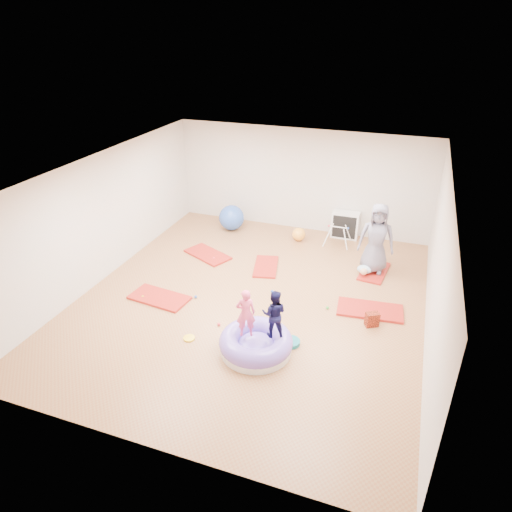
% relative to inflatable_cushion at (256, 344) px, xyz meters
% --- Properties ---
extents(room, '(7.01, 8.01, 2.81)m').
position_rel_inflatable_cushion_xyz_m(room, '(-0.65, 1.55, 1.24)').
color(room, '#996F44').
rests_on(room, ground).
extents(gym_mat_front_left, '(1.33, 0.77, 0.05)m').
position_rel_inflatable_cushion_xyz_m(gym_mat_front_left, '(-2.51, 0.93, -0.14)').
color(gym_mat_front_left, '#9B2005').
rests_on(gym_mat_front_left, ground).
extents(gym_mat_mid_left, '(1.34, 1.06, 0.05)m').
position_rel_inflatable_cushion_xyz_m(gym_mat_mid_left, '(-2.39, 3.10, -0.14)').
color(gym_mat_mid_left, '#9B2005').
rests_on(gym_mat_mid_left, ground).
extents(gym_mat_center_back, '(0.77, 1.16, 0.04)m').
position_rel_inflatable_cushion_xyz_m(gym_mat_center_back, '(-0.81, 3.00, -0.14)').
color(gym_mat_center_back, '#9B2005').
rests_on(gym_mat_center_back, ground).
extents(gym_mat_right, '(1.37, 0.78, 0.05)m').
position_rel_inflatable_cushion_xyz_m(gym_mat_right, '(1.77, 1.96, -0.13)').
color(gym_mat_right, '#9B2005').
rests_on(gym_mat_right, ground).
extents(gym_mat_rear_right, '(0.67, 1.16, 0.05)m').
position_rel_inflatable_cushion_xyz_m(gym_mat_rear_right, '(1.66, 3.62, -0.14)').
color(gym_mat_rear_right, '#9B2005').
rests_on(gym_mat_rear_right, ground).
extents(inflatable_cushion, '(1.32, 1.32, 0.42)m').
position_rel_inflatable_cushion_xyz_m(inflatable_cushion, '(0.00, 0.00, 0.00)').
color(inflatable_cushion, silver).
rests_on(inflatable_cushion, ground).
extents(child_pink, '(0.40, 0.34, 0.93)m').
position_rel_inflatable_cushion_xyz_m(child_pink, '(-0.18, -0.03, 0.68)').
color(child_pink, '#F74F7E').
rests_on(child_pink, inflatable_cushion).
extents(child_navy, '(0.49, 0.41, 0.90)m').
position_rel_inflatable_cushion_xyz_m(child_navy, '(0.29, 0.13, 0.67)').
color(child_navy, black).
rests_on(child_navy, inflatable_cushion).
extents(adult_caregiver, '(0.84, 0.58, 1.65)m').
position_rel_inflatable_cushion_xyz_m(adult_caregiver, '(1.62, 3.63, 0.71)').
color(adult_caregiver, slate).
rests_on(adult_caregiver, gym_mat_rear_right).
extents(infant, '(0.35, 0.35, 0.20)m').
position_rel_inflatable_cushion_xyz_m(infant, '(1.46, 3.39, -0.01)').
color(infant, '#A4C9E3').
rests_on(infant, gym_mat_rear_right).
extents(ball_pit_balls, '(4.38, 3.28, 0.07)m').
position_rel_inflatable_cushion_xyz_m(ball_pit_balls, '(-0.81, 1.84, -0.13)').
color(ball_pit_balls, green).
rests_on(ball_pit_balls, ground).
extents(exercise_ball_blue, '(0.70, 0.70, 0.70)m').
position_rel_inflatable_cushion_xyz_m(exercise_ball_blue, '(-2.43, 4.80, 0.19)').
color(exercise_ball_blue, '#2C54B7').
rests_on(exercise_ball_blue, ground).
extents(exercise_ball_orange, '(0.36, 0.36, 0.36)m').
position_rel_inflatable_cushion_xyz_m(exercise_ball_orange, '(-0.46, 4.72, 0.02)').
color(exercise_ball_orange, '#FFA331').
rests_on(exercise_ball_orange, ground).
extents(infant_play_gym, '(0.67, 0.63, 0.51)m').
position_rel_inflatable_cushion_xyz_m(infant_play_gym, '(0.56, 4.82, 0.18)').
color(infant_play_gym, white).
rests_on(infant_play_gym, ground).
extents(cube_shelf, '(0.72, 0.35, 0.72)m').
position_rel_inflatable_cushion_xyz_m(cube_shelf, '(0.66, 5.34, 0.20)').
color(cube_shelf, white).
rests_on(cube_shelf, ground).
extents(balance_disc, '(0.34, 0.34, 0.08)m').
position_rel_inflatable_cushion_xyz_m(balance_disc, '(0.53, 0.40, -0.12)').
color(balance_disc, '#106E78').
rests_on(balance_disc, ground).
extents(backpack, '(0.29, 0.26, 0.29)m').
position_rel_inflatable_cushion_xyz_m(backpack, '(1.86, 1.46, -0.02)').
color(backpack, red).
rests_on(backpack, ground).
extents(yellow_toy, '(0.22, 0.22, 0.03)m').
position_rel_inflatable_cushion_xyz_m(yellow_toy, '(-1.29, -0.10, -0.15)').
color(yellow_toy, yellow).
rests_on(yellow_toy, ground).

